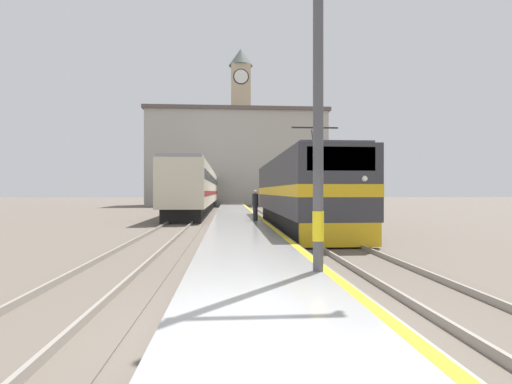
% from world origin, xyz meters
% --- Properties ---
extents(ground_plane, '(200.00, 200.00, 0.00)m').
position_xyz_m(ground_plane, '(0.00, 30.00, 0.00)').
color(ground_plane, '#60564C').
extents(platform, '(2.96, 140.00, 0.36)m').
position_xyz_m(platform, '(0.00, 25.00, 0.18)').
color(platform, '#999999').
rests_on(platform, ground).
extents(rail_track_near, '(2.83, 140.00, 0.16)m').
position_xyz_m(rail_track_near, '(3.12, 25.00, 0.03)').
color(rail_track_near, '#60564C').
rests_on(rail_track_near, ground).
extents(rail_track_far, '(2.84, 140.00, 0.16)m').
position_xyz_m(rail_track_far, '(-3.45, 25.00, 0.03)').
color(rail_track_far, '#60564C').
rests_on(rail_track_far, ground).
extents(locomotive_train, '(2.92, 16.22, 4.74)m').
position_xyz_m(locomotive_train, '(3.12, 15.71, 1.93)').
color(locomotive_train, black).
rests_on(locomotive_train, ground).
extents(passenger_train, '(2.92, 41.07, 4.14)m').
position_xyz_m(passenger_train, '(-3.45, 38.41, 2.22)').
color(passenger_train, black).
rests_on(passenger_train, ground).
extents(catenary_mast, '(2.27, 0.23, 8.72)m').
position_xyz_m(catenary_mast, '(1.24, 2.56, 4.77)').
color(catenary_mast, '#4C4C51').
rests_on(catenary_mast, platform).
extents(person_on_platform, '(0.34, 0.34, 1.69)m').
position_xyz_m(person_on_platform, '(0.88, 16.61, 1.24)').
color(person_on_platform, '#23232D').
rests_on(person_on_platform, platform).
extents(clock_tower, '(3.78, 3.78, 24.62)m').
position_xyz_m(clock_tower, '(1.49, 57.99, 12.97)').
color(clock_tower, tan).
rests_on(clock_tower, ground).
extents(station_building, '(25.18, 8.45, 13.38)m').
position_xyz_m(station_building, '(0.75, 51.68, 6.71)').
color(station_building, '#A8A399').
rests_on(station_building, ground).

